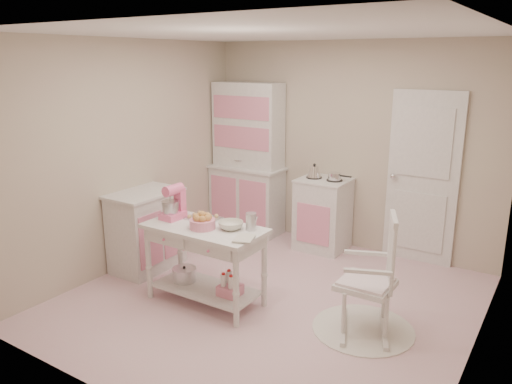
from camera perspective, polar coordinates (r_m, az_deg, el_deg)
room_shell at (r=4.67m, az=1.72°, el=6.00°), size 3.84×3.84×2.62m
door at (r=6.15m, az=18.50°, el=1.47°), size 0.82×0.05×2.04m
hutch at (r=6.89m, az=-1.06°, el=3.83°), size 1.06×0.50×2.08m
stove at (r=6.42m, az=7.65°, el=-2.50°), size 0.62×0.57×0.92m
base_cabinet at (r=5.91m, az=-12.41°, el=-4.30°), size 0.54×0.84×0.92m
lace_rug at (r=4.79m, az=12.12°, el=-15.04°), size 0.92×0.92×0.01m
rocking_chair at (r=4.55m, az=12.50°, el=-9.09°), size 0.72×0.85×1.10m
work_table at (r=5.03m, az=-5.81°, el=-8.26°), size 1.20×0.60×0.80m
stand_mixer at (r=5.11m, az=-9.53°, el=-1.21°), size 0.21×0.29×0.34m
cookie_tray at (r=5.10m, az=-5.99°, el=-3.01°), size 0.34×0.24×0.02m
bread_basket at (r=4.82m, az=-6.13°, el=-3.64°), size 0.25×0.25×0.09m
mixing_bowl at (r=4.78m, az=-2.90°, el=-3.83°), size 0.24×0.24×0.07m
metal_pitcher at (r=4.73m, az=-0.57°, el=-3.40°), size 0.10×0.10×0.17m
recipe_book at (r=4.53m, az=-2.41°, el=-5.26°), size 0.24×0.27×0.02m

